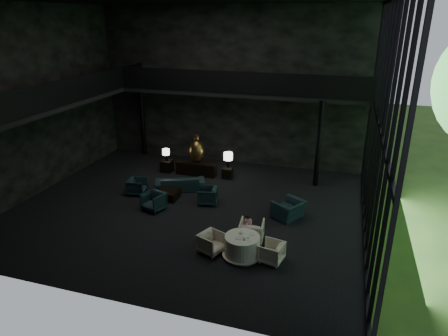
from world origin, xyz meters
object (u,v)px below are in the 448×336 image
(side_table_right, at_px, (227,173))
(coffee_table, at_px, (168,195))
(dining_chair_west, at_px, (212,242))
(window_armchair, at_px, (289,206))
(lounge_armchair_south, at_px, (154,200))
(dining_table, at_px, (242,248))
(console, at_px, (196,169))
(bronze_urn, at_px, (197,151))
(lounge_armchair_east, at_px, (207,195))
(child, at_px, (248,222))
(table_lamp_right, at_px, (228,157))
(sofa, at_px, (180,180))
(side_table_left, at_px, (167,166))
(table_lamp_left, at_px, (166,152))
(dining_chair_east, at_px, (271,252))
(dining_chair_north, at_px, (252,229))

(side_table_right, distance_m, coffee_table, 3.52)
(dining_chair_west, bearing_deg, window_armchair, -10.93)
(lounge_armchair_south, xyz_separation_m, dining_table, (4.31, -2.21, -0.11))
(console, relative_size, bronze_urn, 1.48)
(lounge_armchair_east, distance_m, child, 3.38)
(dining_table, bearing_deg, table_lamp_right, 110.46)
(side_table_right, height_order, sofa, sofa)
(console, xyz_separation_m, window_armchair, (5.08, -3.19, 0.19))
(lounge_armchair_south, bearing_deg, side_table_right, 84.30)
(bronze_urn, height_order, window_armchair, bronze_urn)
(sofa, height_order, lounge_armchair_east, sofa)
(side_table_right, distance_m, sofa, 2.60)
(table_lamp_right, bearing_deg, side_table_left, -176.39)
(table_lamp_right, bearing_deg, bronze_urn, -178.01)
(bronze_urn, relative_size, table_lamp_left, 2.25)
(dining_table, bearing_deg, side_table_right, 110.83)
(dining_chair_east, relative_size, dining_chair_west, 0.96)
(dining_chair_east, bearing_deg, table_lamp_right, -141.06)
(console, xyz_separation_m, coffee_table, (-0.18, -2.95, -0.13))
(window_armchair, bearing_deg, lounge_armchair_south, -49.43)
(side_table_left, bearing_deg, dining_chair_east, -43.74)
(lounge_armchair_east, xyz_separation_m, child, (2.36, -2.39, 0.32))
(side_table_right, relative_size, dining_table, 0.39)
(console, distance_m, child, 6.63)
(dining_chair_east, xyz_separation_m, dining_chair_west, (-2.01, -0.05, 0.02))
(console, bearing_deg, table_lamp_left, -179.36)
(coffee_table, relative_size, dining_chair_east, 1.20)
(table_lamp_right, xyz_separation_m, lounge_armchair_south, (-1.87, -4.31, -0.62))
(bronze_urn, bearing_deg, coffee_table, -93.27)
(sofa, distance_m, child, 5.27)
(side_table_right, height_order, window_armchair, window_armchair)
(table_lamp_left, xyz_separation_m, child, (5.57, -5.28, -0.31))
(side_table_left, bearing_deg, lounge_armchair_east, -42.02)
(lounge_armchair_east, distance_m, window_armchair, 3.48)
(table_lamp_right, relative_size, coffee_table, 0.87)
(window_armchair, bearing_deg, dining_chair_west, -2.53)
(child, bearing_deg, table_lamp_right, -66.64)
(window_armchair, bearing_deg, dining_table, 12.28)
(bronze_urn, distance_m, dining_table, 7.67)
(bronze_urn, distance_m, side_table_left, 1.86)
(table_lamp_left, relative_size, dining_table, 0.47)
(dining_table, xyz_separation_m, child, (-0.06, 1.02, 0.40))
(lounge_armchair_east, relative_size, window_armchair, 0.68)
(table_lamp_left, relative_size, dining_chair_north, 0.67)
(console, bearing_deg, lounge_armchair_south, -93.82)
(table_lamp_left, relative_size, sofa, 0.26)
(bronze_urn, height_order, lounge_armchair_south, bronze_urn)
(sofa, relative_size, dining_chair_east, 3.34)
(sofa, xyz_separation_m, dining_chair_north, (4.16, -3.36, -0.01))
(bronze_urn, relative_size, dining_chair_west, 1.83)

